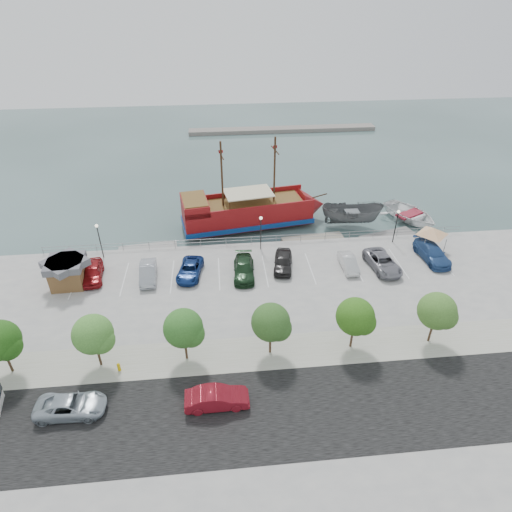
{
  "coord_description": "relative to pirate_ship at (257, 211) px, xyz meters",
  "views": [
    {
      "loc": [
        -4.75,
        -35.73,
        26.7
      ],
      "look_at": [
        -1.0,
        2.0,
        2.0
      ],
      "focal_mm": 30.0,
      "sensor_mm": 36.0,
      "label": 1
    }
  ],
  "objects": [
    {
      "name": "pirate_ship",
      "position": [
        0.0,
        0.0,
        0.0
      ],
      "size": [
        19.72,
        8.19,
        12.27
      ],
      "rotation": [
        0.0,
        0.0,
        0.16
      ],
      "color": "maroon",
      "rests_on": "ground"
    },
    {
      "name": "dock_mid",
      "position": [
        6.51,
        -4.94,
        -1.83
      ],
      "size": [
        7.9,
        2.96,
        0.44
      ],
      "primitive_type": "cube",
      "rotation": [
        0.0,
        0.0,
        0.1
      ],
      "color": "gray",
      "rests_on": "ground"
    },
    {
      "name": "parked_car_g",
      "position": [
        12.38,
        -12.89,
        -0.28
      ],
      "size": [
        3.27,
        5.86,
        1.55
      ],
      "primitive_type": "imported",
      "rotation": [
        0.0,
        0.0,
        0.13
      ],
      "color": "gray",
      "rests_on": "land_slab"
    },
    {
      "name": "speedboat",
      "position": [
        20.59,
        -0.91,
        -1.23
      ],
      "size": [
        8.69,
        9.72,
        1.66
      ],
      "primitive_type": "imported",
      "rotation": [
        0.0,
        0.0,
        0.46
      ],
      "color": "white",
      "rests_on": "ground"
    },
    {
      "name": "street_sedan",
      "position": [
        -5.97,
        -29.08,
        -0.27
      ],
      "size": [
        4.77,
        1.74,
        1.56
      ],
      "primitive_type": "imported",
      "rotation": [
        0.0,
        0.0,
        1.59
      ],
      "color": "maroon",
      "rests_on": "street"
    },
    {
      "name": "tree_d",
      "position": [
        -1.25,
        -24.21,
        2.24
      ],
      "size": [
        3.3,
        3.2,
        5.0
      ],
      "color": "#473321",
      "rests_on": "sidewalk"
    },
    {
      "name": "land_slab",
      "position": [
        -0.39,
        -35.14,
        -1.66
      ],
      "size": [
        100.0,
        58.0,
        1.2
      ],
      "primitive_type": "cube",
      "color": "gray",
      "rests_on": "ground"
    },
    {
      "name": "parked_car_c",
      "position": [
        -8.46,
        -12.11,
        -0.36
      ],
      "size": [
        3.09,
        5.28,
        1.38
      ],
      "primitive_type": "imported",
      "rotation": [
        0.0,
        0.0,
        -0.17
      ],
      "color": "navy",
      "rests_on": "land_slab"
    },
    {
      "name": "seawall_railing",
      "position": [
        -0.39,
        -6.34,
        -0.53
      ],
      "size": [
        50.0,
        0.06,
        1.0
      ],
      "color": "gray",
      "rests_on": "land_slab"
    },
    {
      "name": "patrol_boat",
      "position": [
        12.27,
        -1.55,
        -0.53
      ],
      "size": [
        8.29,
        4.29,
        3.06
      ],
      "primitive_type": "imported",
      "rotation": [
        0.0,
        0.0,
        1.4
      ],
      "color": "#595A5C",
      "rests_on": "ground"
    },
    {
      "name": "tree_a",
      "position": [
        -22.25,
        -24.21,
        2.24
      ],
      "size": [
        3.3,
        3.2,
        5.0
      ],
      "color": "#473321",
      "rests_on": "sidewalk"
    },
    {
      "name": "parked_car_h",
      "position": [
        18.52,
        -11.68,
        -0.22
      ],
      "size": [
        2.81,
        5.91,
        1.66
      ],
      "primitive_type": "imported",
      "rotation": [
        0.0,
        0.0,
        0.08
      ],
      "color": "navy",
      "rests_on": "land_slab"
    },
    {
      "name": "parked_car_d",
      "position": [
        -2.74,
        -12.64,
        -0.28
      ],
      "size": [
        2.49,
        5.48,
        1.56
      ],
      "primitive_type": "imported",
      "rotation": [
        0.0,
        0.0,
        -0.06
      ],
      "color": "black",
      "rests_on": "land_slab"
    },
    {
      "name": "ground",
      "position": [
        -0.39,
        -14.14,
        -2.06
      ],
      "size": [
        160.0,
        160.0,
        0.0
      ],
      "primitive_type": "plane",
      "color": "#324B47"
    },
    {
      "name": "tree_c",
      "position": [
        -8.25,
        -24.21,
        2.24
      ],
      "size": [
        3.3,
        3.2,
        5.0
      ],
      "color": "#473321",
      "rests_on": "sidewalk"
    },
    {
      "name": "sidewalk",
      "position": [
        -0.39,
        -24.14,
        -1.04
      ],
      "size": [
        100.0,
        4.0,
        0.05
      ],
      "primitive_type": "cube",
      "color": "gray",
      "rests_on": "land_slab"
    },
    {
      "name": "tree_b",
      "position": [
        -15.25,
        -24.21,
        2.24
      ],
      "size": [
        3.3,
        3.2,
        5.0
      ],
      "color": "#473321",
      "rests_on": "sidewalk"
    },
    {
      "name": "parked_car_e",
      "position": [
        1.61,
        -11.73,
        -0.24
      ],
      "size": [
        2.79,
        5.08,
        1.64
      ],
      "primitive_type": "imported",
      "rotation": [
        0.0,
        0.0,
        -0.19
      ],
      "color": "black",
      "rests_on": "land_slab"
    },
    {
      "name": "lamp_post_left",
      "position": [
        -18.39,
        -7.64,
        1.88
      ],
      "size": [
        0.36,
        0.36,
        4.28
      ],
      "color": "black",
      "rests_on": "land_slab"
    },
    {
      "name": "lamp_post_mid",
      "position": [
        -0.39,
        -7.64,
        1.88
      ],
      "size": [
        0.36,
        0.36,
        4.28
      ],
      "color": "black",
      "rests_on": "land_slab"
    },
    {
      "name": "parked_car_f",
      "position": [
        8.72,
        -12.46,
        -0.37
      ],
      "size": [
        1.51,
        4.15,
        1.36
      ],
      "primitive_type": "imported",
      "rotation": [
        0.0,
        0.0,
        0.02
      ],
      "color": "silver",
      "rests_on": "land_slab"
    },
    {
      "name": "shed",
      "position": [
        -20.8,
        -12.45,
        0.51
      ],
      "size": [
        3.71,
        3.71,
        2.94
      ],
      "rotation": [
        0.0,
        0.0,
        0.04
      ],
      "color": "brown",
      "rests_on": "land_slab"
    },
    {
      "name": "street_van",
      "position": [
        -16.54,
        -28.64,
        -0.36
      ],
      "size": [
        5.08,
        2.44,
        1.4
      ],
      "primitive_type": "imported",
      "rotation": [
        0.0,
        0.0,
        1.55
      ],
      "color": "#98A4AD",
      "rests_on": "street"
    },
    {
      "name": "dock_east",
      "position": [
        16.07,
        -4.94,
        -1.85
      ],
      "size": [
        7.52,
        3.92,
        0.41
      ],
      "primitive_type": "cube",
      "rotation": [
        0.0,
        0.0,
        0.27
      ],
      "color": "slate",
      "rests_on": "ground"
    },
    {
      "name": "fire_hydrant",
      "position": [
        -13.79,
        -24.94,
        -0.62
      ],
      "size": [
        0.28,
        0.28,
        0.8
      ],
      "rotation": [
        0.0,
        0.0,
        0.25
      ],
      "color": "#CFA703",
      "rests_on": "sidewalk"
    },
    {
      "name": "parked_car_b",
      "position": [
        -12.82,
        -12.28,
        -0.28
      ],
      "size": [
        1.97,
        4.79,
        1.54
      ],
      "primitive_type": "imported",
      "rotation": [
        0.0,
        0.0,
        0.07
      ],
      "color": "#969BA3",
      "rests_on": "land_slab"
    },
    {
      "name": "dock_west",
      "position": [
        -13.84,
        -4.94,
        -1.86
      ],
      "size": [
        7.1,
        2.71,
        0.4
      ],
      "primitive_type": "cube",
      "rotation": [
        0.0,
        0.0,
        0.11
      ],
      "color": "gray",
      "rests_on": "ground"
    },
    {
      "name": "tree_f",
      "position": [
        12.75,
        -24.21,
        2.24
      ],
      "size": [
        3.3,
        3.2,
        5.0
      ],
      "color": "#473321",
      "rests_on": "sidewalk"
    },
    {
      "name": "street",
      "position": [
        -0.39,
        -30.14,
        -1.05
      ],
      "size": [
        100.0,
        8.0,
        0.04
      ],
      "primitive_type": "cube",
      "color": "black",
      "rests_on": "land_slab"
    },
    {
      "name": "canopy_tent",
      "position": [
        19.19,
        -9.62,
        1.8
      ],
      "size": [
        4.17,
        4.17,
        3.28
      ],
      "rotation": [
        0.0,
        0.0,
        -0.06
      ],
      "color": "slate",
      "rests_on": "land_slab"
    },
    {
      "name": "parked_car_a",
      "position": [
        -18.59,
        -11.69,
        -0.24
      ],
      "size": [
        2.52,
        4.99,
        1.63
      ],
      "primitive_type": "imported",
      "rotation": [
        0.0,
        0.0,
        0.13
      ],
      "color": "maroon",
      "rests_on": "land_slab"
    },
    {
      "name": "tree_e",
      "position": [
        5.75,
        -24.21,
        2.24
      ],
      "size": [
        3.3,
        3.2,
        5.0
      ],
      "color": "#473321",
      "rests_on": "sidewalk"
    },
    {
      "name": "far_shore",
      "position": [
        9.61,
        40.86,
        -1.66
      ],
      "size": [
        40.0,
        3.0,
        0.8
      ],
      "primitive_type": "cube",
      "color": "gray",
      "rests_on": "ground"
    },
    {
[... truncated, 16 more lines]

